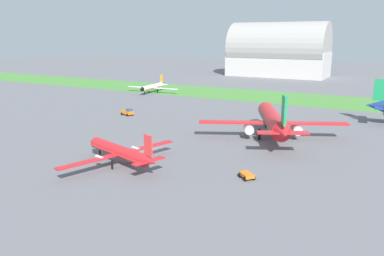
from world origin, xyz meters
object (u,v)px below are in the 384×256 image
(airplane_foreground_turboprop, at_px, (120,151))
(baggage_cart_near_gate, at_px, (247,175))
(airplane_midfield_jet, at_px, (273,120))
(pushback_tug_midfield, at_px, (128,112))
(airplane_taxiing_turboprop, at_px, (152,87))

(airplane_foreground_turboprop, bearing_deg, baggage_cart_near_gate, -151.05)
(airplane_midfield_jet, distance_m, pushback_tug_midfield, 42.47)
(airplane_midfield_jet, bearing_deg, pushback_tug_midfield, 58.48)
(airplane_midfield_jet, height_order, baggage_cart_near_gate, airplane_midfield_jet)
(airplane_foreground_turboprop, bearing_deg, airplane_taxiing_turboprop, -42.19)
(baggage_cart_near_gate, distance_m, pushback_tug_midfield, 54.42)
(pushback_tug_midfield, bearing_deg, airplane_midfield_jet, 8.42)
(airplane_taxiing_turboprop, distance_m, baggage_cart_near_gate, 93.39)
(airplane_taxiing_turboprop, bearing_deg, airplane_midfield_jet, 49.69)
(airplane_foreground_turboprop, height_order, baggage_cart_near_gate, airplane_foreground_turboprop)
(airplane_taxiing_turboprop, height_order, baggage_cart_near_gate, airplane_taxiing_turboprop)
(airplane_taxiing_turboprop, distance_m, airplane_midfield_jet, 74.30)
(airplane_foreground_turboprop, relative_size, baggage_cart_near_gate, 7.38)
(airplane_taxiing_turboprop, xyz_separation_m, airplane_foreground_turboprop, (43.41, -72.34, 0.11))
(airplane_taxiing_turboprop, relative_size, baggage_cart_near_gate, 7.23)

